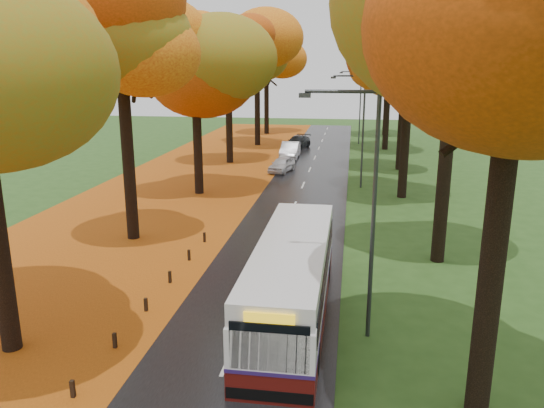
% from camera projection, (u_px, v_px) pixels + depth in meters
% --- Properties ---
extents(road, '(6.50, 90.00, 0.04)m').
position_uv_depth(road, '(296.00, 202.00, 34.35)').
color(road, black).
rests_on(road, ground).
extents(centre_line, '(0.12, 90.00, 0.01)m').
position_uv_depth(centre_line, '(296.00, 202.00, 34.34)').
color(centre_line, silver).
rests_on(centre_line, road).
extents(leaf_verge, '(12.00, 90.00, 0.02)m').
position_uv_depth(leaf_verge, '(163.00, 197.00, 35.65)').
color(leaf_verge, '#81380B').
rests_on(leaf_verge, ground).
extents(leaf_drift, '(0.90, 90.00, 0.01)m').
position_uv_depth(leaf_drift, '(250.00, 200.00, 34.78)').
color(leaf_drift, '#C25E13').
rests_on(leaf_drift, road).
extents(trees_left, '(9.20, 74.00, 13.88)m').
position_uv_depth(trees_left, '(193.00, 51.00, 34.93)').
color(trees_left, black).
rests_on(trees_left, ground).
extents(trees_right, '(9.30, 74.20, 13.96)m').
position_uv_depth(trees_right, '(417.00, 47.00, 32.67)').
color(trees_right, black).
rests_on(trees_right, ground).
extents(bollard_row, '(0.11, 23.51, 0.52)m').
position_uv_depth(bollard_row, '(95.00, 363.00, 15.42)').
color(bollard_row, black).
rests_on(bollard_row, ground).
extents(streetlamp_near, '(2.45, 0.18, 8.00)m').
position_uv_depth(streetlamp_near, '(366.00, 197.00, 16.33)').
color(streetlamp_near, '#333538').
rests_on(streetlamp_near, ground).
extents(streetlamp_mid, '(2.45, 0.18, 8.00)m').
position_uv_depth(streetlamp_mid, '(360.00, 122.00, 37.36)').
color(streetlamp_mid, '#333538').
rests_on(streetlamp_mid, ground).
extents(streetlamp_far, '(2.45, 0.18, 8.00)m').
position_uv_depth(streetlamp_far, '(358.00, 101.00, 58.39)').
color(streetlamp_far, '#333538').
rests_on(streetlamp_far, ground).
extents(bus, '(2.41, 10.46, 2.75)m').
position_uv_depth(bus, '(292.00, 277.00, 18.47)').
color(bus, '#4A0E0B').
rests_on(bus, road).
extents(car_white, '(2.18, 3.79, 1.21)m').
position_uv_depth(car_white, '(282.00, 164.00, 43.82)').
color(car_white, silver).
rests_on(car_white, road).
extents(car_silver, '(1.62, 4.58, 1.51)m').
position_uv_depth(car_silver, '(290.00, 150.00, 50.12)').
color(car_silver, '#A9ACB1').
rests_on(car_silver, road).
extents(car_dark, '(2.83, 4.84, 1.32)m').
position_uv_depth(car_dark, '(298.00, 142.00, 55.97)').
color(car_dark, black).
rests_on(car_dark, road).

